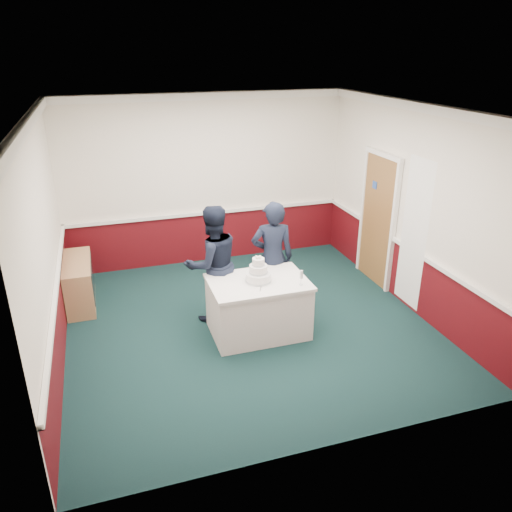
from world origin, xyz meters
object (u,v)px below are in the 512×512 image
object	(u,v)px
wedding_cake	(258,273)
champagne_flute	(301,275)
cake_knife	(261,287)
cake_table	(258,306)
sideboard	(79,282)
person_woman	(272,258)
person_man	(213,264)

from	to	relation	value
wedding_cake	champagne_flute	distance (m)	0.57
cake_knife	champagne_flute	size ratio (longest dim) A/B	1.07
wedding_cake	champagne_flute	world-z (taller)	wedding_cake
cake_table	cake_knife	size ratio (longest dim) A/B	6.00
wedding_cake	cake_knife	size ratio (longest dim) A/B	1.65
sideboard	person_woman	bearing A→B (deg)	-21.73
cake_table	person_woman	xyz separation A→B (m)	(0.40, 0.56, 0.45)
cake_table	person_man	xyz separation A→B (m)	(-0.49, 0.59, 0.46)
sideboard	wedding_cake	size ratio (longest dim) A/B	3.30
person_man	champagne_flute	bearing A→B (deg)	128.41
cake_table	cake_knife	xyz separation A→B (m)	(-0.03, -0.20, 0.39)
wedding_cake	person_woman	size ratio (longest dim) A/B	0.21
champagne_flute	person_woman	xyz separation A→B (m)	(-0.10, 0.84, -0.08)
champagne_flute	person_man	xyz separation A→B (m)	(-0.99, 0.87, -0.07)
sideboard	person_man	world-z (taller)	person_man
person_woman	cake_table	bearing A→B (deg)	65.71
sideboard	cake_table	world-z (taller)	cake_table
person_man	cake_table	bearing A→B (deg)	119.42
champagne_flute	person_man	world-z (taller)	person_man
cake_knife	person_woman	size ratio (longest dim) A/B	0.13
person_woman	cake_knife	bearing A→B (deg)	71.78
cake_knife	person_woman	bearing A→B (deg)	84.72
wedding_cake	cake_knife	xyz separation A→B (m)	(-0.03, -0.20, -0.11)
sideboard	wedding_cake	distance (m)	2.92
person_man	wedding_cake	bearing A→B (deg)	119.42
sideboard	cake_table	distance (m)	2.87
champagne_flute	person_woman	distance (m)	0.85
champagne_flute	person_woman	size ratio (longest dim) A/B	0.12
cake_table	wedding_cake	world-z (taller)	wedding_cake
champagne_flute	wedding_cake	bearing A→B (deg)	150.75
person_woman	champagne_flute	bearing A→B (deg)	108.31
cake_table	wedding_cake	size ratio (longest dim) A/B	3.63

